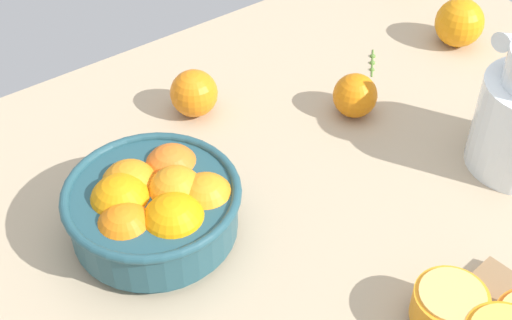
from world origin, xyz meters
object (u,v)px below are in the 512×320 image
object	(u,v)px
fruit_bowl	(154,207)
orange_half_2	(449,305)
loose_orange_3	(459,23)
loose_orange_0	(192,94)
loose_orange_2	(355,95)

from	to	relation	value
fruit_bowl	orange_half_2	bearing A→B (deg)	-57.60
orange_half_2	loose_orange_3	xyz separation A→B (cm)	(43.17, 38.22, 0.67)
loose_orange_0	loose_orange_3	xyz separation A→B (cm)	(45.87, -9.89, 0.50)
loose_orange_3	loose_orange_2	bearing A→B (deg)	-171.22
loose_orange_2	loose_orange_0	bearing A→B (deg)	144.13
fruit_bowl	loose_orange_3	distance (cm)	62.89
loose_orange_2	fruit_bowl	bearing A→B (deg)	-173.87
orange_half_2	loose_orange_2	xyz separation A→B (cm)	(16.65, 34.12, -0.07)
orange_half_2	loose_orange_0	bearing A→B (deg)	93.21
fruit_bowl	loose_orange_0	xyz separation A→B (cm)	(16.51, 17.84, -1.30)
orange_half_2	loose_orange_2	distance (cm)	37.97
loose_orange_0	loose_orange_2	world-z (taller)	loose_orange_0
loose_orange_0	loose_orange_2	xyz separation A→B (cm)	(19.35, -13.99, -0.25)
fruit_bowl	loose_orange_3	world-z (taller)	fruit_bowl
orange_half_2	loose_orange_0	xyz separation A→B (cm)	(-2.70, 48.11, 0.17)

